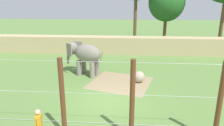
# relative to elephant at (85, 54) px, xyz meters

# --- Properties ---
(ground_plane) EXTENTS (120.00, 120.00, 0.00)m
(ground_plane) POSITION_rel_elephant_xyz_m (2.28, -4.69, -1.76)
(ground_plane) COLOR #5B7F3D
(dirt_patch) EXTENTS (5.23, 5.04, 0.01)m
(dirt_patch) POSITION_rel_elephant_xyz_m (2.96, -1.52, -1.76)
(dirt_patch) COLOR #937F5B
(dirt_patch) RESTS_ON ground
(embankment_wall) EXTENTS (36.00, 1.80, 1.95)m
(embankment_wall) POSITION_rel_elephant_xyz_m (2.28, 7.77, -0.79)
(embankment_wall) COLOR tan
(embankment_wall) RESTS_ON ground
(elephant) EXTENTS (3.35, 2.26, 2.65)m
(elephant) POSITION_rel_elephant_xyz_m (0.00, 0.00, 0.00)
(elephant) COLOR gray
(elephant) RESTS_ON ground
(enrichment_ball) EXTENTS (0.85, 0.85, 0.85)m
(enrichment_ball) POSITION_rel_elephant_xyz_m (4.37, -1.31, -1.33)
(enrichment_ball) COLOR tan
(enrichment_ball) RESTS_ON ground
(cable_fence) EXTENTS (11.05, 0.22, 3.64)m
(cable_fence) POSITION_rel_elephant_xyz_m (2.24, -8.08, 0.07)
(cable_fence) COLOR brown
(cable_fence) RESTS_ON ground
(zookeeper) EXTENTS (0.32, 0.57, 1.67)m
(zookeeper) POSITION_rel_elephant_xyz_m (-0.11, -8.91, -0.83)
(zookeeper) COLOR tan
(zookeeper) RESTS_ON ground
(tree_far_left) EXTENTS (4.86, 4.86, 8.28)m
(tree_far_left) POSITION_rel_elephant_xyz_m (8.58, 13.76, 3.94)
(tree_far_left) COLOR brown
(tree_far_left) RESTS_ON ground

